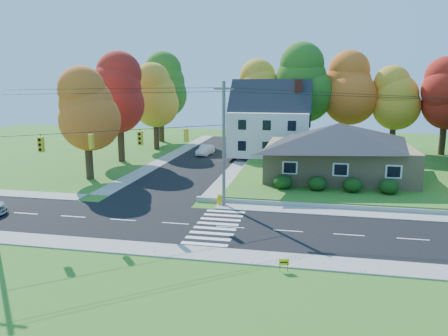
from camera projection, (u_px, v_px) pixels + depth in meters
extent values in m
plane|color=#3D7923|center=(230.00, 227.00, 30.42)|extent=(120.00, 120.00, 0.00)
cube|color=black|center=(230.00, 227.00, 30.42)|extent=(90.00, 8.00, 0.02)
cube|color=black|center=(206.00, 158.00, 56.94)|extent=(8.00, 44.00, 0.02)
cube|color=#9C9A90|center=(242.00, 207.00, 35.22)|extent=(90.00, 2.00, 0.08)
cube|color=#9C9A90|center=(215.00, 254.00, 25.61)|extent=(90.00, 2.00, 0.08)
cube|color=#3D7923|center=(381.00, 171.00, 48.04)|extent=(30.00, 30.00, 0.50)
cube|color=tan|center=(338.00, 161.00, 43.83)|extent=(14.00, 10.00, 3.20)
pyramid|color=#26262B|center=(339.00, 134.00, 43.30)|extent=(14.60, 10.60, 2.20)
cube|color=silver|center=(270.00, 133.00, 56.67)|extent=(10.00, 8.00, 5.60)
pyramid|color=#26262B|center=(270.00, 102.00, 55.87)|extent=(10.40, 8.40, 2.40)
cube|color=brown|center=(297.00, 118.00, 55.59)|extent=(0.90, 0.90, 9.60)
ellipsoid|color=#163A10|center=(283.00, 182.00, 39.03)|extent=(1.70, 1.70, 1.27)
ellipsoid|color=#163A10|center=(317.00, 183.00, 38.45)|extent=(1.70, 1.70, 1.27)
ellipsoid|color=#163A10|center=(353.00, 185.00, 37.88)|extent=(1.70, 1.70, 1.27)
ellipsoid|color=#163A10|center=(389.00, 186.00, 37.30)|extent=(1.70, 1.70, 1.27)
cylinder|color=#666059|center=(224.00, 145.00, 34.71)|extent=(0.26, 0.26, 10.00)
cube|color=#666059|center=(224.00, 89.00, 33.83)|extent=(1.60, 0.12, 0.12)
cube|color=gold|center=(41.00, 144.00, 28.47)|extent=(0.34, 0.26, 1.00)
cube|color=gold|center=(91.00, 141.00, 29.91)|extent=(0.26, 0.34, 1.00)
cube|color=gold|center=(140.00, 138.00, 31.46)|extent=(0.34, 0.26, 1.00)
cube|color=gold|center=(186.00, 135.00, 33.08)|extent=(0.26, 0.34, 1.00)
cylinder|color=black|center=(119.00, 130.00, 30.65)|extent=(13.02, 10.43, 0.04)
cylinder|color=#3F2A19|center=(260.00, 128.00, 62.84)|extent=(0.80, 0.80, 5.40)
sphere|color=gold|center=(260.00, 101.00, 62.06)|extent=(6.72, 6.72, 6.72)
sphere|color=gold|center=(260.00, 89.00, 61.72)|extent=(5.91, 5.91, 5.91)
sphere|color=gold|center=(261.00, 77.00, 61.39)|extent=(5.11, 5.11, 5.11)
cylinder|color=#3F2A19|center=(302.00, 127.00, 60.63)|extent=(0.86, 0.86, 6.30)
sphere|color=#346B1D|center=(303.00, 94.00, 59.72)|extent=(7.84, 7.84, 7.84)
sphere|color=#346B1D|center=(304.00, 79.00, 59.33)|extent=(6.90, 6.90, 6.90)
sphere|color=#346B1D|center=(304.00, 64.00, 58.94)|extent=(5.96, 5.96, 5.96)
cylinder|color=#3F2A19|center=(346.00, 129.00, 60.48)|extent=(0.83, 0.83, 5.85)
sphere|color=orange|center=(348.00, 98.00, 59.64)|extent=(7.28, 7.28, 7.28)
sphere|color=orange|center=(348.00, 84.00, 59.27)|extent=(6.41, 6.41, 6.41)
sphere|color=orange|center=(349.00, 71.00, 58.91)|extent=(5.53, 5.53, 5.53)
cylinder|color=#3F2A19|center=(392.00, 134.00, 58.45)|extent=(0.77, 0.77, 4.95)
sphere|color=gold|center=(395.00, 107.00, 57.74)|extent=(6.16, 6.16, 6.16)
sphere|color=gold|center=(395.00, 95.00, 57.43)|extent=(5.42, 5.42, 5.42)
sphere|color=gold|center=(396.00, 83.00, 57.12)|extent=(4.68, 4.68, 4.68)
cylinder|color=#3F2A19|center=(443.00, 134.00, 56.29)|extent=(0.80, 0.80, 5.40)
sphere|color=#B22016|center=(446.00, 104.00, 55.51)|extent=(6.72, 6.72, 6.72)
sphere|color=#B22016|center=(447.00, 90.00, 55.18)|extent=(5.91, 5.91, 5.91)
cylinder|color=#3F2A19|center=(89.00, 155.00, 44.73)|extent=(0.77, 0.77, 4.95)
sphere|color=orange|center=(87.00, 120.00, 44.02)|extent=(6.16, 6.16, 6.16)
sphere|color=orange|center=(86.00, 105.00, 43.71)|extent=(5.42, 5.42, 5.42)
sphere|color=orange|center=(85.00, 90.00, 43.41)|extent=(4.68, 4.68, 4.68)
cylinder|color=#3F2A19|center=(121.00, 138.00, 54.44)|extent=(0.83, 0.83, 5.85)
sphere|color=#B22016|center=(119.00, 104.00, 53.60)|extent=(7.28, 7.28, 7.28)
sphere|color=#B22016|center=(119.00, 89.00, 53.24)|extent=(6.41, 6.41, 6.41)
sphere|color=#B22016|center=(118.00, 74.00, 52.88)|extent=(5.53, 5.53, 5.53)
cylinder|color=#3F2A19|center=(156.00, 131.00, 63.90)|extent=(0.80, 0.80, 5.40)
sphere|color=gold|center=(155.00, 104.00, 63.13)|extent=(6.72, 6.72, 6.72)
sphere|color=gold|center=(155.00, 92.00, 62.79)|extent=(5.91, 5.91, 5.91)
sphere|color=gold|center=(155.00, 81.00, 62.46)|extent=(5.11, 5.11, 5.11)
cylinder|color=#3F2A19|center=(161.00, 122.00, 71.89)|extent=(0.86, 0.86, 6.30)
sphere|color=#346B1D|center=(161.00, 95.00, 70.98)|extent=(7.84, 7.84, 7.84)
sphere|color=#346B1D|center=(160.00, 82.00, 70.59)|extent=(6.90, 6.90, 6.90)
sphere|color=#346B1D|center=(160.00, 70.00, 70.20)|extent=(5.96, 5.96, 5.96)
imported|color=silver|center=(205.00, 150.00, 59.18)|extent=(1.84, 4.17, 1.33)
cylinder|color=yellow|center=(219.00, 204.00, 35.91)|extent=(0.41, 0.41, 0.11)
cylinder|color=yellow|center=(219.00, 200.00, 35.84)|extent=(0.27, 0.27, 0.62)
sphere|color=yellow|center=(219.00, 196.00, 35.76)|extent=(0.29, 0.29, 0.29)
cylinder|color=yellow|center=(219.00, 199.00, 35.82)|extent=(0.52, 0.22, 0.14)
cylinder|color=black|center=(280.00, 267.00, 23.46)|extent=(0.02, 0.02, 0.46)
cylinder|color=black|center=(288.00, 267.00, 23.38)|extent=(0.02, 0.02, 0.46)
cube|color=yellow|center=(284.00, 262.00, 23.37)|extent=(0.54, 0.18, 0.37)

